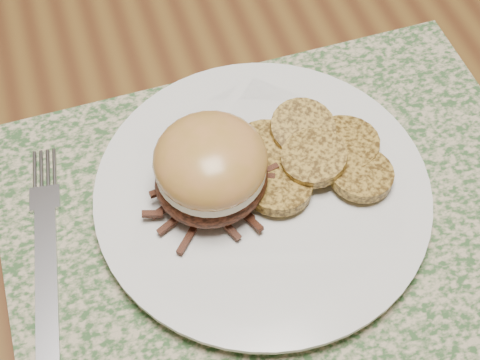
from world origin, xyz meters
name	(u,v)px	position (x,y,z in m)	size (l,w,h in m)	color
ground	(249,308)	(0.00, 0.00, 0.00)	(3.50, 3.50, 0.00)	brown
dining_table	(256,75)	(0.00, 0.00, 0.67)	(1.50, 0.90, 0.75)	brown
placemat	(281,215)	(-0.06, -0.22, 0.75)	(0.45, 0.33, 0.00)	#31532A
dinner_plate	(262,193)	(-0.07, -0.20, 0.76)	(0.26, 0.26, 0.02)	silver
pork_sandwich	(211,168)	(-0.11, -0.19, 0.80)	(0.12, 0.11, 0.07)	black
roasted_potatoes	(311,156)	(-0.02, -0.19, 0.78)	(0.15, 0.13, 0.03)	olive
fork	(46,254)	(-0.24, -0.20, 0.76)	(0.05, 0.21, 0.00)	#B6B6BD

